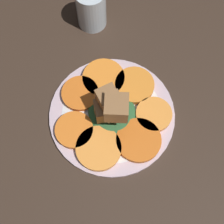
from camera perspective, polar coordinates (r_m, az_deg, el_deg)
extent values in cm
cube|color=#38281E|center=(68.76, 0.00, -0.93)|extent=(120.00, 120.00, 2.00)
cylinder|color=silver|center=(67.36, 0.00, -0.49)|extent=(27.05, 27.05, 1.00)
cylinder|color=white|center=(67.31, 0.00, -0.47)|extent=(21.64, 21.64, 1.00)
cylinder|color=orange|center=(65.33, -6.92, -3.29)|extent=(7.95, 7.95, 1.39)
cylinder|color=#F9963A|center=(63.83, -2.46, -6.66)|extent=(9.33, 9.33, 1.39)
cylinder|color=orange|center=(64.45, 4.88, -5.17)|extent=(9.33, 9.33, 1.39)
cylinder|color=#F99539|center=(66.58, 7.64, -0.45)|extent=(7.69, 7.69, 1.39)
cylinder|color=orange|center=(68.88, 4.14, 4.89)|extent=(8.66, 8.66, 1.39)
cylinder|color=orange|center=(69.49, -1.55, 6.17)|extent=(9.36, 9.36, 1.39)
cylinder|color=orange|center=(68.19, -5.82, 3.36)|extent=(8.09, 8.09, 1.39)
ellipsoid|color=#2D6033|center=(65.98, 0.00, -0.04)|extent=(11.09, 9.98, 1.74)
cube|color=olive|center=(64.08, 0.12, 1.92)|extent=(3.58, 3.58, 3.45)
cube|color=olive|center=(63.10, -1.34, 0.29)|extent=(4.58, 4.58, 3.94)
cube|color=#9E754C|center=(63.39, -1.00, 0.59)|extent=(5.02, 5.02, 3.63)
cube|color=olive|center=(58.22, 1.07, 0.90)|extent=(5.95, 5.95, 4.49)
cube|color=olive|center=(59.98, -0.77, 2.54)|extent=(4.17, 4.17, 3.84)
cube|color=silver|center=(64.99, -4.48, -4.98)|extent=(12.37, 3.21, 0.40)
cube|color=silver|center=(67.30, -5.56, 0.58)|extent=(1.87, 2.53, 0.40)
cube|color=silver|center=(68.59, -6.84, 2.83)|extent=(4.85, 1.14, 0.40)
cube|color=silver|center=(68.58, -6.30, 2.94)|extent=(4.85, 1.14, 0.40)
cube|color=silver|center=(68.56, -5.75, 3.05)|extent=(4.85, 1.14, 0.40)
cube|color=silver|center=(68.56, -5.20, 3.16)|extent=(4.85, 1.14, 0.40)
cylinder|color=silver|center=(75.97, -3.82, 18.43)|extent=(6.95, 6.95, 10.13)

